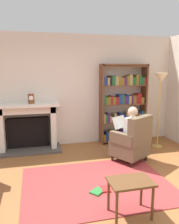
# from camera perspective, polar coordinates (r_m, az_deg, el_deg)

# --- Properties ---
(ground) EXTENTS (14.00, 14.00, 0.00)m
(ground) POSITION_cam_1_polar(r_m,az_deg,el_deg) (3.73, 3.14, -19.62)
(ground) COLOR brown
(back_wall) EXTENTS (5.60, 0.10, 2.70)m
(back_wall) POSITION_cam_1_polar(r_m,az_deg,el_deg) (5.73, -4.25, 5.35)
(back_wall) COLOR beige
(back_wall) RESTS_ON ground
(area_rug) EXTENTS (2.40, 1.80, 0.01)m
(area_rug) POSITION_cam_1_polar(r_m,az_deg,el_deg) (3.98, 1.81, -17.44)
(area_rug) COLOR #993232
(area_rug) RESTS_ON ground
(fireplace) EXTENTS (1.46, 0.64, 1.11)m
(fireplace) POSITION_cam_1_polar(r_m,az_deg,el_deg) (5.53, -15.00, -3.21)
(fireplace) COLOR #4C4742
(fireplace) RESTS_ON ground
(mantel_clock) EXTENTS (0.14, 0.14, 0.21)m
(mantel_clock) POSITION_cam_1_polar(r_m,az_deg,el_deg) (5.31, -14.26, 3.21)
(mantel_clock) COLOR brown
(mantel_clock) RESTS_ON fireplace
(bookshelf) EXTENTS (1.19, 0.32, 2.00)m
(bookshelf) POSITION_cam_1_polar(r_m,az_deg,el_deg) (5.92, 8.40, 1.65)
(bookshelf) COLOR brown
(bookshelf) RESTS_ON ground
(armchair_reading) EXTENTS (0.87, 0.86, 0.97)m
(armchair_reading) POSITION_cam_1_polar(r_m,az_deg,el_deg) (4.79, 10.61, -7.23)
(armchair_reading) COLOR #331E14
(armchair_reading) RESTS_ON ground
(seated_reader) EXTENTS (0.54, 0.59, 1.14)m
(seated_reader) POSITION_cam_1_polar(r_m,az_deg,el_deg) (4.79, 9.54, -4.71)
(seated_reader) COLOR silver
(seated_reader) RESTS_ON ground
(side_table) EXTENTS (0.56, 0.39, 0.49)m
(side_table) POSITION_cam_1_polar(r_m,az_deg,el_deg) (3.12, 10.08, -17.67)
(side_table) COLOR brown
(side_table) RESTS_ON ground
(scattered_books) EXTENTS (0.35, 0.26, 0.03)m
(scattered_books) POSITION_cam_1_polar(r_m,az_deg,el_deg) (3.77, 2.81, -18.83)
(scattered_books) COLOR #267233
(scattered_books) RESTS_ON area_rug
(floor_lamp) EXTENTS (0.32, 0.32, 1.79)m
(floor_lamp) POSITION_cam_1_polar(r_m,az_deg,el_deg) (5.63, 17.15, 6.51)
(floor_lamp) COLOR #B7933F
(floor_lamp) RESTS_ON ground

